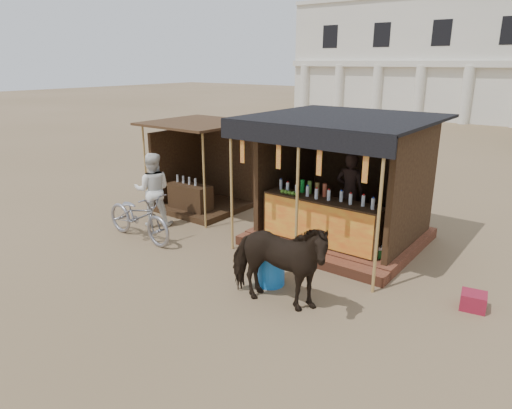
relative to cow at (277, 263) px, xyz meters
name	(u,v)px	position (x,y,z in m)	size (l,w,h in m)	color
ground	(203,283)	(-1.52, -0.15, -0.77)	(120.00, 120.00, 0.00)	#846B4C
main_stall	(341,197)	(-0.52, 3.21, 0.26)	(3.60, 3.61, 2.78)	brown
secondary_stall	(199,178)	(-4.69, 3.09, 0.08)	(2.40, 2.40, 2.38)	#3D2B16
cow	(277,263)	(0.00, 0.00, 0.00)	(0.83, 1.82, 1.54)	black
motorbike	(138,216)	(-4.16, 0.57, -0.22)	(0.73, 2.09, 1.10)	gray
bystander	(153,190)	(-4.60, 1.39, 0.13)	(0.88, 0.68, 1.80)	white
blue_barrel	(270,264)	(-0.53, 0.57, -0.38)	(0.52, 0.52, 0.79)	blue
red_crate	(473,301)	(2.61, 1.85, -0.63)	(0.39, 0.36, 0.28)	maroon
cooler	(369,253)	(0.53, 2.45, -0.54)	(0.75, 0.63, 0.46)	#166522
background_building	(484,59)	(-3.52, 29.80, 3.21)	(26.00, 7.45, 8.18)	silver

